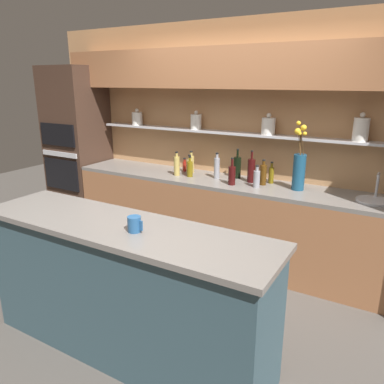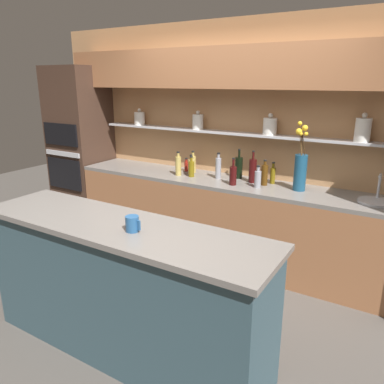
# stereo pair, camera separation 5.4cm
# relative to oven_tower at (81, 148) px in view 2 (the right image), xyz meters

# --- Properties ---
(ground_plane) EXTENTS (12.00, 12.00, 0.00)m
(ground_plane) POSITION_rel_oven_tower_xyz_m (2.25, -1.24, -1.07)
(ground_plane) COLOR #4C4742
(back_wall_unit) EXTENTS (5.20, 0.44, 2.60)m
(back_wall_unit) POSITION_rel_oven_tower_xyz_m (2.25, 0.29, 0.48)
(back_wall_unit) COLOR tan
(back_wall_unit) RESTS_ON ground_plane
(back_counter_unit) EXTENTS (3.60, 0.62, 0.92)m
(back_counter_unit) POSITION_rel_oven_tower_xyz_m (2.17, 0.00, -0.61)
(back_counter_unit) COLOR #99603D
(back_counter_unit) RESTS_ON ground_plane
(island_counter) EXTENTS (2.27, 0.61, 1.02)m
(island_counter) POSITION_rel_oven_tower_xyz_m (2.25, -1.76, -0.56)
(island_counter) COLOR #334C56
(island_counter) RESTS_ON ground_plane
(oven_tower) EXTENTS (0.70, 0.64, 2.14)m
(oven_tower) POSITION_rel_oven_tower_xyz_m (0.00, 0.00, 0.00)
(oven_tower) COLOR #3D281E
(oven_tower) RESTS_ON ground_plane
(flower_vase) EXTENTS (0.12, 0.16, 0.68)m
(flower_vase) POSITION_rel_oven_tower_xyz_m (2.99, 0.04, 0.07)
(flower_vase) COLOR navy
(flower_vase) RESTS_ON back_counter_unit
(sink_fixture) EXTENTS (0.31, 0.31, 0.25)m
(sink_fixture) POSITION_rel_oven_tower_xyz_m (3.69, 0.01, -0.13)
(sink_fixture) COLOR #B7B7BC
(sink_fixture) RESTS_ON back_counter_unit
(bottle_spirit_0) EXTENTS (0.06, 0.06, 0.29)m
(bottle_spirit_0) POSITION_rel_oven_tower_xyz_m (2.09, 0.04, -0.03)
(bottle_spirit_0) COLOR gray
(bottle_spirit_0) RESTS_ON back_counter_unit
(bottle_sauce_1) EXTENTS (0.05, 0.05, 0.16)m
(bottle_sauce_1) POSITION_rel_oven_tower_xyz_m (1.61, 0.15, -0.08)
(bottle_sauce_1) COLOR maroon
(bottle_sauce_1) RESTS_ON back_counter_unit
(bottle_wine_2) EXTENTS (0.07, 0.07, 0.29)m
(bottle_wine_2) POSITION_rel_oven_tower_xyz_m (2.34, -0.12, -0.05)
(bottle_wine_2) COLOR #380C0C
(bottle_wine_2) RESTS_ON back_counter_unit
(bottle_spirit_3) EXTENTS (0.07, 0.07, 0.27)m
(bottle_spirit_3) POSITION_rel_oven_tower_xyz_m (2.63, 0.04, -0.04)
(bottle_spirit_3) COLOR #4C2D0C
(bottle_spirit_3) RESTS_ON back_counter_unit
(bottle_oil_4) EXTENTS (0.07, 0.07, 0.24)m
(bottle_oil_4) POSITION_rel_oven_tower_xyz_m (1.80, -0.04, -0.06)
(bottle_oil_4) COLOR brown
(bottle_oil_4) RESTS_ON back_counter_unit
(bottle_spirit_5) EXTENTS (0.07, 0.07, 0.27)m
(bottle_spirit_5) POSITION_rel_oven_tower_xyz_m (1.64, -0.07, -0.04)
(bottle_spirit_5) COLOR tan
(bottle_spirit_5) RESTS_ON back_counter_unit
(bottle_spirit_6) EXTENTS (0.07, 0.07, 0.23)m
(bottle_spirit_6) POSITION_rel_oven_tower_xyz_m (2.60, -0.08, -0.06)
(bottle_spirit_6) COLOR gray
(bottle_spirit_6) RESTS_ON back_counter_unit
(bottle_wine_7) EXTENTS (0.08, 0.08, 0.34)m
(bottle_wine_7) POSITION_rel_oven_tower_xyz_m (2.48, 0.08, -0.02)
(bottle_wine_7) COLOR #380C0C
(bottle_wine_7) RESTS_ON back_counter_unit
(bottle_spirit_8) EXTENTS (0.07, 0.07, 0.23)m
(bottle_spirit_8) POSITION_rel_oven_tower_xyz_m (1.74, 0.04, -0.06)
(bottle_spirit_8) COLOR tan
(bottle_spirit_8) RESTS_ON back_counter_unit
(bottle_spirit_9) EXTENTS (0.07, 0.07, 0.26)m
(bottle_spirit_9) POSITION_rel_oven_tower_xyz_m (1.71, 0.14, -0.04)
(bottle_spirit_9) COLOR tan
(bottle_spirit_9) RESTS_ON back_counter_unit
(bottle_oil_10) EXTENTS (0.05, 0.05, 0.23)m
(bottle_oil_10) POSITION_rel_oven_tower_xyz_m (2.68, 0.15, -0.06)
(bottle_oil_10) COLOR brown
(bottle_oil_10) RESTS_ON back_counter_unit
(bottle_wine_11) EXTENTS (0.08, 0.08, 0.33)m
(bottle_wine_11) POSITION_rel_oven_tower_xyz_m (2.28, 0.17, -0.03)
(bottle_wine_11) COLOR black
(bottle_wine_11) RESTS_ON back_counter_unit
(coffee_mug) EXTENTS (0.11, 0.09, 0.10)m
(coffee_mug) POSITION_rel_oven_tower_xyz_m (2.42, -1.81, 0.00)
(coffee_mug) COLOR #235184
(coffee_mug) RESTS_ON island_counter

